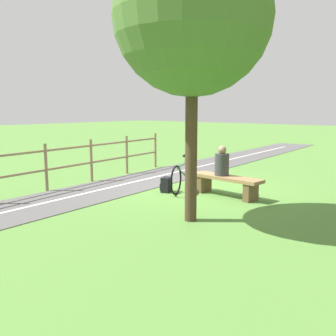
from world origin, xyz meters
The scene contains 9 objects.
ground_plane centered at (0.00, 0.00, 0.00)m, with size 80.00×80.00×0.00m, color #548438.
paved_path centered at (1.53, 4.00, 0.01)m, with size 1.96×36.00×0.02m, color #565454.
path_centre_line centered at (1.53, 4.00, 0.02)m, with size 0.10×32.00×0.00m, color silver.
bench centered at (-1.13, 0.16, 0.34)m, with size 1.85×0.63×0.49m.
person_seated centered at (-0.99, 0.15, 0.79)m, with size 0.37×0.37×0.71m.
bicycle centered at (0.05, 0.30, 0.38)m, with size 0.62×1.72×0.90m.
backpack centered at (0.26, 0.73, 0.18)m, with size 0.31×0.35×0.38m.
fence_roadside centered at (2.74, 1.79, 0.71)m, with size 0.95×7.96×1.21m.
tree_far_left centered at (-1.66, 2.30, 3.65)m, with size 2.78×2.78×5.05m.
Camera 1 is at (-5.72, 7.85, 2.08)m, focal length 40.54 mm.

